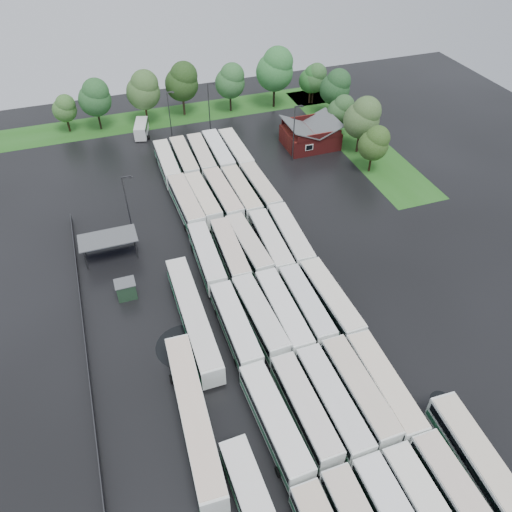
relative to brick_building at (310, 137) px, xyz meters
name	(u,v)px	position (x,y,z in m)	size (l,w,h in m)	color
ground	(272,334)	(-24.00, -42.77, -1.87)	(160.00, 160.00, 0.00)	black
brick_building	(310,137)	(0.00, 0.00, 0.00)	(10.07, 8.60, 5.39)	maroon
wash_shed	(108,239)	(-41.20, -20.74, 1.12)	(8.20, 4.20, 3.58)	#2D2D30
utility_hut	(126,289)	(-40.20, -30.17, -0.55)	(2.70, 2.20, 2.62)	#1A3520
grass_strip_north	(177,115)	(-22.00, 22.03, -1.86)	(80.00, 10.00, 0.01)	#225C19
grass_strip_east	(354,137)	(10.00, 0.03, -1.86)	(10.00, 50.00, 0.01)	#225C19
west_fence	(84,329)	(-46.20, -34.77, -1.27)	(0.10, 50.00, 1.20)	#2D2D30
bus_r0c4	(462,505)	(-15.50, -68.62, 0.15)	(2.81, 13.18, 3.67)	white
bus_r1c0	(275,422)	(-28.55, -55.37, 0.18)	(3.41, 13.47, 3.72)	white
bus_r1c1	(305,409)	(-25.01, -54.97, 0.09)	(2.97, 12.84, 3.56)	white
bus_r1c2	(333,402)	(-21.91, -55.19, 0.17)	(3.02, 13.32, 3.70)	white
bus_r1c3	(359,391)	(-18.66, -54.89, 0.16)	(2.95, 13.24, 3.68)	white
bus_r1c4	(384,386)	(-15.78, -55.25, 0.17)	(3.09, 13.37, 3.71)	white
bus_r2c0	(235,326)	(-28.50, -41.74, 0.14)	(2.85, 13.10, 3.64)	white
bus_r2c1	(260,317)	(-25.17, -41.32, 0.12)	(3.28, 13.10, 3.62)	white
bus_r2c2	(283,313)	(-22.17, -41.59, 0.17)	(2.86, 13.33, 3.71)	white
bus_r2c3	(306,306)	(-18.92, -41.40, 0.09)	(2.80, 12.80, 3.56)	white
bus_r2c4	(331,300)	(-15.62, -41.62, 0.18)	(3.14, 13.43, 3.72)	white
bus_r3c0	(207,257)	(-28.45, -28.09, 0.11)	(3.11, 12.98, 3.59)	white
bus_r3c1	(230,252)	(-25.02, -28.15, 0.10)	(3.12, 12.91, 3.57)	white
bus_r3c2	(249,246)	(-22.10, -27.82, 0.09)	(3.27, 12.89, 3.56)	white
bus_r3c3	(270,243)	(-18.91, -28.27, 0.15)	(3.25, 13.27, 3.67)	white
bus_r3c4	(290,237)	(-15.65, -27.93, 0.20)	(3.48, 13.59, 3.75)	white
bus_r4c0	(186,203)	(-28.21, -14.37, 0.20)	(3.31, 13.60, 3.76)	white
bus_r4c1	(203,200)	(-25.34, -14.10, 0.10)	(3.23, 12.97, 3.58)	white
bus_r4c2	(223,196)	(-22.03, -14.29, 0.19)	(3.28, 13.54, 3.75)	white
bus_r4c3	(241,194)	(-18.91, -14.60, 0.17)	(3.06, 13.37, 3.71)	white
bus_r4c4	(260,189)	(-15.46, -14.19, 0.12)	(3.12, 13.05, 3.61)	white
bus_r5c0	(167,163)	(-28.55, -0.84, 0.10)	(2.89, 12.88, 3.58)	white
bus_r5c1	(184,159)	(-25.30, -0.55, 0.11)	(2.80, 12.89, 3.58)	white
bus_r5c2	(202,156)	(-22.05, -0.53, 0.11)	(3.07, 12.96, 3.59)	white
bus_r5c3	(218,153)	(-18.85, -0.55, 0.19)	(2.96, 13.44, 3.73)	white
bus_r5c4	(236,152)	(-15.61, -1.00, 0.18)	(2.93, 13.35, 3.71)	white
artic_bus_west_b	(193,317)	(-33.00, -38.54, 0.15)	(2.85, 19.60, 3.64)	white
artic_bus_west_c	(194,416)	(-36.20, -51.95, 0.14)	(3.59, 19.63, 3.62)	white
artic_bus_east	(501,497)	(-11.77, -69.18, 0.22)	(3.72, 20.34, 3.76)	white
minibus	(141,128)	(-30.62, 15.25, -0.36)	(3.79, 6.61, 2.72)	white
tree_north_0	(65,108)	(-44.36, 21.81, 3.23)	(4.78, 4.78, 7.92)	black
tree_north_1	(95,97)	(-38.14, 20.76, 5.07)	(6.51, 6.51, 10.77)	black
tree_north_2	(144,90)	(-28.44, 20.25, 5.48)	(6.89, 6.89, 11.42)	#3C2616
tree_north_3	(182,81)	(-20.07, 21.62, 5.61)	(7.02, 7.02, 11.62)	#3A291E
tree_north_4	(231,81)	(-9.96, 20.18, 4.96)	(6.41, 6.41, 10.61)	black
tree_north_5	(276,69)	(-0.16, 19.02, 6.69)	(8.03, 8.03, 13.30)	black
tree_north_6	(312,79)	(8.15, 18.17, 3.76)	(5.28, 5.28, 8.74)	#352112
tree_east_0	(375,143)	(6.56, -12.50, 3.89)	(5.40, 5.40, 8.95)	black
tree_east_1	(363,117)	(7.88, -5.40, 5.31)	(6.74, 6.74, 11.16)	#302017
tree_east_2	(341,110)	(7.35, 2.03, 3.64)	(5.19, 5.17, 8.56)	black
tree_east_3	(336,87)	(9.94, 10.01, 4.89)	(6.35, 6.35, 10.51)	black
tree_east_4	(315,78)	(8.71, 17.88, 3.99)	(5.50, 5.50, 9.11)	black
lamp_post_ne	(295,130)	(-5.31, -4.25, 4.43)	(1.67, 0.33, 10.84)	#2D2D30
lamp_post_nw	(128,203)	(-37.28, -17.30, 4.31)	(1.64, 0.32, 10.63)	#2D2D30
lamp_post_back_w	(170,112)	(-24.94, 12.08, 3.71)	(1.48, 0.29, 9.61)	#2D2D30
lamp_post_back_e	(210,106)	(-17.23, 10.61, 4.43)	(1.67, 0.33, 10.85)	#2D2D30
puddle_0	(359,506)	(-23.75, -65.02, -1.86)	(5.51, 5.51, 0.01)	black
puddle_1	(453,478)	(-13.69, -65.65, -1.86)	(3.09, 3.09, 0.01)	black
puddle_2	(184,346)	(-34.96, -41.00, -1.86)	(6.90, 6.90, 0.01)	black
puddle_3	(307,325)	(-19.38, -42.90, -1.86)	(4.49, 4.49, 0.01)	black
puddle_4	(441,400)	(-9.67, -57.86, -1.86)	(2.43, 2.43, 0.01)	black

